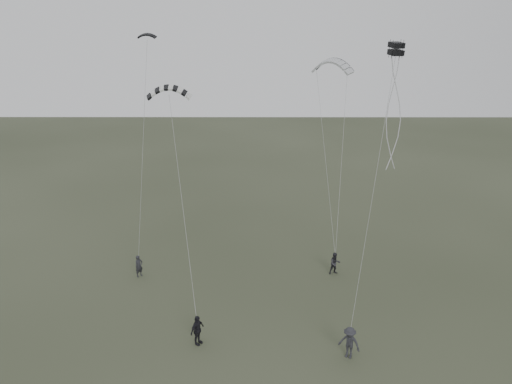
{
  "coord_description": "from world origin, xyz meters",
  "views": [
    {
      "loc": [
        0.51,
        -27.62,
        18.72
      ],
      "look_at": [
        0.42,
        5.04,
        7.21
      ],
      "focal_mm": 35.0,
      "sensor_mm": 36.0,
      "label": 1
    }
  ],
  "objects_px": {
    "kite_pale_large": "(332,61)",
    "kite_box": "(396,49)",
    "flyer_center": "(197,330)",
    "kite_dark_small": "(147,34)",
    "kite_striped": "(169,88)",
    "flyer_left": "(139,266)",
    "flyer_far": "(349,343)",
    "flyer_right": "(335,263)"
  },
  "relations": [
    {
      "from": "flyer_center",
      "to": "flyer_right",
      "type": "bearing_deg",
      "value": -14.48
    },
    {
      "from": "flyer_left",
      "to": "flyer_center",
      "type": "bearing_deg",
      "value": -103.11
    },
    {
      "from": "kite_striped",
      "to": "flyer_left",
      "type": "bearing_deg",
      "value": 158.08
    },
    {
      "from": "kite_dark_small",
      "to": "kite_striped",
      "type": "xyz_separation_m",
      "value": [
        2.33,
        -5.46,
        -3.11
      ]
    },
    {
      "from": "flyer_right",
      "to": "kite_pale_large",
      "type": "bearing_deg",
      "value": 75.39
    },
    {
      "from": "flyer_left",
      "to": "kite_dark_small",
      "type": "distance_m",
      "value": 17.24
    },
    {
      "from": "flyer_center",
      "to": "flyer_far",
      "type": "bearing_deg",
      "value": -64.88
    },
    {
      "from": "flyer_far",
      "to": "kite_pale_large",
      "type": "height_order",
      "value": "kite_pale_large"
    },
    {
      "from": "flyer_far",
      "to": "kite_box",
      "type": "xyz_separation_m",
      "value": [
        3.17,
        7.44,
        15.88
      ]
    },
    {
      "from": "flyer_right",
      "to": "kite_pale_large",
      "type": "distance_m",
      "value": 16.09
    },
    {
      "from": "flyer_left",
      "to": "kite_dark_small",
      "type": "xyz_separation_m",
      "value": [
        0.87,
        4.45,
        16.63
      ]
    },
    {
      "from": "flyer_center",
      "to": "kite_box",
      "type": "distance_m",
      "value": 20.91
    },
    {
      "from": "kite_pale_large",
      "to": "kite_striped",
      "type": "height_order",
      "value": "kite_pale_large"
    },
    {
      "from": "flyer_left",
      "to": "flyer_right",
      "type": "height_order",
      "value": "flyer_right"
    },
    {
      "from": "flyer_center",
      "to": "flyer_far",
      "type": "relative_size",
      "value": 0.97
    },
    {
      "from": "flyer_far",
      "to": "kite_dark_small",
      "type": "xyz_separation_m",
      "value": [
        -13.42,
        14.01,
        16.49
      ]
    },
    {
      "from": "kite_pale_large",
      "to": "kite_box",
      "type": "bearing_deg",
      "value": -38.39
    },
    {
      "from": "kite_dark_small",
      "to": "flyer_far",
      "type": "bearing_deg",
      "value": -40.87
    },
    {
      "from": "flyer_left",
      "to": "kite_pale_large",
      "type": "bearing_deg",
      "value": -19.77
    },
    {
      "from": "flyer_left",
      "to": "flyer_center",
      "type": "height_order",
      "value": "flyer_center"
    },
    {
      "from": "flyer_center",
      "to": "flyer_far",
      "type": "distance_m",
      "value": 8.99
    },
    {
      "from": "kite_pale_large",
      "to": "kite_box",
      "type": "xyz_separation_m",
      "value": [
        2.49,
        -9.49,
        1.48
      ]
    },
    {
      "from": "flyer_left",
      "to": "flyer_far",
      "type": "relative_size",
      "value": 0.86
    },
    {
      "from": "flyer_right",
      "to": "kite_dark_small",
      "type": "relative_size",
      "value": 1.28
    },
    {
      "from": "kite_dark_small",
      "to": "kite_pale_large",
      "type": "relative_size",
      "value": 0.39
    },
    {
      "from": "flyer_left",
      "to": "flyer_center",
      "type": "relative_size",
      "value": 0.89
    },
    {
      "from": "kite_pale_large",
      "to": "kite_box",
      "type": "height_order",
      "value": "kite_box"
    },
    {
      "from": "flyer_right",
      "to": "flyer_far",
      "type": "relative_size",
      "value": 0.88
    },
    {
      "from": "flyer_right",
      "to": "kite_box",
      "type": "distance_m",
      "value": 16.39
    },
    {
      "from": "flyer_center",
      "to": "kite_dark_small",
      "type": "relative_size",
      "value": 1.42
    },
    {
      "from": "kite_dark_small",
      "to": "kite_pale_large",
      "type": "bearing_deg",
      "value": 17.08
    },
    {
      "from": "kite_dark_small",
      "to": "kite_pale_large",
      "type": "height_order",
      "value": "kite_dark_small"
    },
    {
      "from": "kite_box",
      "to": "flyer_right",
      "type": "bearing_deg",
      "value": 113.53
    },
    {
      "from": "kite_dark_small",
      "to": "kite_striped",
      "type": "height_order",
      "value": "kite_dark_small"
    },
    {
      "from": "kite_box",
      "to": "kite_striped",
      "type": "bearing_deg",
      "value": 154.66
    },
    {
      "from": "flyer_left",
      "to": "flyer_center",
      "type": "xyz_separation_m",
      "value": [
        5.39,
        -8.33,
        0.11
      ]
    },
    {
      "from": "flyer_right",
      "to": "kite_striped",
      "type": "relative_size",
      "value": 0.61
    },
    {
      "from": "flyer_right",
      "to": "kite_box",
      "type": "bearing_deg",
      "value": -59.98
    },
    {
      "from": "flyer_left",
      "to": "kite_striped",
      "type": "relative_size",
      "value": 0.6
    },
    {
      "from": "kite_dark_small",
      "to": "kite_box",
      "type": "distance_m",
      "value": 17.85
    },
    {
      "from": "flyer_far",
      "to": "kite_striped",
      "type": "distance_m",
      "value": 19.36
    },
    {
      "from": "flyer_left",
      "to": "kite_box",
      "type": "bearing_deg",
      "value": -52.92
    }
  ]
}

